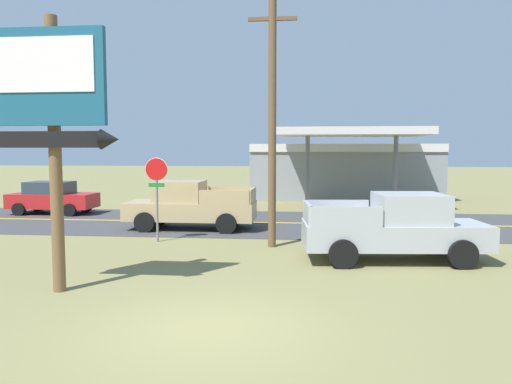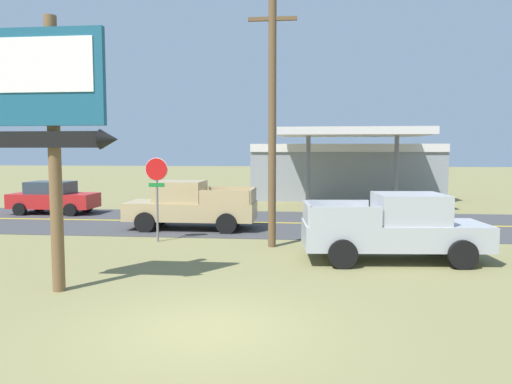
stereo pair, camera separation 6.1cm
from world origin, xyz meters
The scene contains 10 objects.
ground_plane centered at (0.00, 0.00, 0.00)m, with size 180.00×180.00×0.00m, color olive.
road_asphalt centered at (0.00, 13.00, 0.01)m, with size 140.00×8.00×0.02m, color #3D3D3F.
road_centre_line centered at (0.00, 13.00, 0.02)m, with size 126.00×0.20×0.01m, color gold.
motel_sign centered at (-3.83, 1.88, 4.13)m, with size 2.83×0.54×6.14m.
stop_sign centered at (-3.50, 8.18, 2.03)m, with size 0.80×0.08×2.95m.
utility_pole centered at (0.57, 7.69, 4.63)m, with size 1.76×0.26×8.71m.
gas_station centered at (4.14, 24.79, 1.94)m, with size 12.00×11.50×4.40m.
pickup_silver_parked_on_lawn centered at (4.29, 6.00, 0.96)m, with size 5.35×2.57×1.96m.
pickup_tan_on_road centered at (-3.03, 11.00, 0.96)m, with size 5.20×2.24×1.96m.
car_red_mid_lane centered at (-11.04, 15.00, 0.83)m, with size 4.20×2.00×1.64m.
Camera 2 is at (1.76, -8.49, 3.21)m, focal length 34.60 mm.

